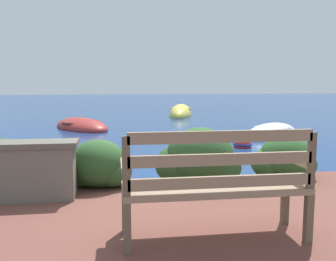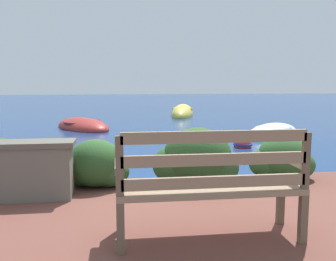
{
  "view_description": "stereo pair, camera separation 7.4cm",
  "coord_description": "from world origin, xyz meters",
  "px_view_note": "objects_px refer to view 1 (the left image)",
  "views": [
    {
      "loc": [
        -0.53,
        -4.9,
        1.51
      ],
      "look_at": [
        0.62,
        3.09,
        0.45
      ],
      "focal_mm": 40.0,
      "sensor_mm": 36.0,
      "label": 1
    },
    {
      "loc": [
        -0.45,
        -4.92,
        1.51
      ],
      "look_at": [
        0.62,
        3.09,
        0.45
      ],
      "focal_mm": 40.0,
      "sensor_mm": 36.0,
      "label": 2
    }
  ],
  "objects_px": {
    "park_bench": "(216,182)",
    "rowboat_far": "(181,114)",
    "mooring_buoy": "(242,144)",
    "rowboat_mid": "(81,127)",
    "rowboat_nearest": "(272,134)"
  },
  "relations": [
    {
      "from": "park_bench",
      "to": "rowboat_far",
      "type": "relative_size",
      "value": 0.44
    },
    {
      "from": "mooring_buoy",
      "to": "park_bench",
      "type": "bearing_deg",
      "value": -111.57
    },
    {
      "from": "rowboat_far",
      "to": "mooring_buoy",
      "type": "distance_m",
      "value": 8.3
    },
    {
      "from": "park_bench",
      "to": "rowboat_mid",
      "type": "height_order",
      "value": "park_bench"
    },
    {
      "from": "park_bench",
      "to": "rowboat_far",
      "type": "xyz_separation_m",
      "value": [
        2.14,
        13.67,
        -0.63
      ]
    },
    {
      "from": "rowboat_nearest",
      "to": "mooring_buoy",
      "type": "distance_m",
      "value": 2.18
    },
    {
      "from": "park_bench",
      "to": "rowboat_mid",
      "type": "distance_m",
      "value": 9.64
    },
    {
      "from": "rowboat_mid",
      "to": "mooring_buoy",
      "type": "distance_m",
      "value": 5.7
    },
    {
      "from": "park_bench",
      "to": "rowboat_nearest",
      "type": "distance_m",
      "value": 7.89
    },
    {
      "from": "park_bench",
      "to": "rowboat_nearest",
      "type": "height_order",
      "value": "park_bench"
    },
    {
      "from": "rowboat_nearest",
      "to": "rowboat_mid",
      "type": "bearing_deg",
      "value": -64.0
    },
    {
      "from": "rowboat_mid",
      "to": "park_bench",
      "type": "bearing_deg",
      "value": 159.97
    },
    {
      "from": "park_bench",
      "to": "rowboat_mid",
      "type": "bearing_deg",
      "value": 98.48
    },
    {
      "from": "rowboat_nearest",
      "to": "rowboat_mid",
      "type": "height_order",
      "value": "rowboat_nearest"
    },
    {
      "from": "rowboat_mid",
      "to": "rowboat_nearest",
      "type": "bearing_deg",
      "value": -145.3
    }
  ]
}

